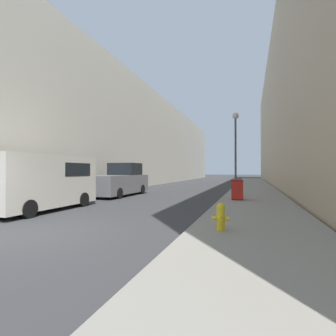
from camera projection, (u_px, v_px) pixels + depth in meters
ground_plane at (20, 236)px, 6.59m from camera, size 200.00×200.00×0.00m
sidewalk_right at (254, 189)px, 22.00m from camera, size 3.51×60.00×0.15m
building_left_glass at (122, 143)px, 34.68m from camera, size 12.00×60.00×10.67m
building_right_stone at (332, 110)px, 27.32m from camera, size 12.00×60.00×16.00m
fire_hydrant at (221, 216)px, 6.55m from camera, size 0.45×0.34×0.68m
trash_bin at (237, 189)px, 13.41m from camera, size 0.59×0.63×1.02m
lamppost at (236, 141)px, 16.98m from camera, size 0.43×0.43×5.26m
white_van at (43, 180)px, 10.88m from camera, size 2.10×4.96×2.26m
pickup_truck at (120, 182)px, 17.25m from camera, size 2.07×5.42×2.15m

